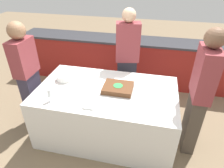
{
  "coord_description": "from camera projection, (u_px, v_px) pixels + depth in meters",
  "views": [
    {
      "loc": [
        0.56,
        -2.15,
        2.25
      ],
      "look_at": [
        0.08,
        0.0,
        0.87
      ],
      "focal_mm": 32.0,
      "sensor_mm": 36.0,
      "label": 1
    }
  ],
  "objects": [
    {
      "name": "dining_table",
      "position": [
        107.0,
        112.0,
        2.87
      ],
      "size": [
        1.87,
        1.11,
        0.77
      ],
      "color": "silver",
      "rests_on": "ground_plane"
    },
    {
      "name": "cake",
      "position": [
        118.0,
        88.0,
        2.64
      ],
      "size": [
        0.43,
        0.36,
        0.07
      ],
      "color": "#B7B2AD",
      "rests_on": "dining_table"
    },
    {
      "name": "wine_glass",
      "position": [
        49.0,
        94.0,
        2.4
      ],
      "size": [
        0.06,
        0.06,
        0.17
      ],
      "color": "white",
      "rests_on": "dining_table"
    },
    {
      "name": "person_seated_left",
      "position": [
        28.0,
        75.0,
        2.84
      ],
      "size": [
        0.23,
        0.37,
        1.61
      ],
      "rotation": [
        0.0,
        0.0,
        1.57
      ],
      "color": "#383347",
      "rests_on": "ground_plane"
    },
    {
      "name": "ground_plane",
      "position": [
        107.0,
        131.0,
        3.08
      ],
      "size": [
        14.0,
        14.0,
        0.0
      ],
      "primitive_type": "plane",
      "color": "#7A664C"
    },
    {
      "name": "utensil_pile",
      "position": [
        89.0,
        106.0,
        2.35
      ],
      "size": [
        0.14,
        0.11,
        0.02
      ],
      "color": "white",
      "rests_on": "dining_table"
    },
    {
      "name": "side_plate_near_cake",
      "position": [
        122.0,
        78.0,
        2.93
      ],
      "size": [
        0.21,
        0.21,
        0.0
      ],
      "color": "white",
      "rests_on": "dining_table"
    },
    {
      "name": "plate_stack",
      "position": [
        65.0,
        77.0,
        2.87
      ],
      "size": [
        0.23,
        0.23,
        0.09
      ],
      "color": "white",
      "rests_on": "dining_table"
    },
    {
      "name": "person_seated_right",
      "position": [
        199.0,
        94.0,
        2.4
      ],
      "size": [
        0.22,
        0.41,
        1.68
      ],
      "rotation": [
        0.0,
        0.0,
        -1.57
      ],
      "color": "#4C4238",
      "rests_on": "ground_plane"
    },
    {
      "name": "person_cutting_cake",
      "position": [
        127.0,
        59.0,
        3.22
      ],
      "size": [
        0.4,
        0.27,
        1.68
      ],
      "rotation": [
        0.0,
        0.0,
        -2.95
      ],
      "color": "#282833",
      "rests_on": "ground_plane"
    },
    {
      "name": "back_counter",
      "position": [
        125.0,
        60.0,
        4.18
      ],
      "size": [
        4.4,
        0.58,
        0.92
      ],
      "color": "maroon",
      "rests_on": "ground_plane"
    }
  ]
}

